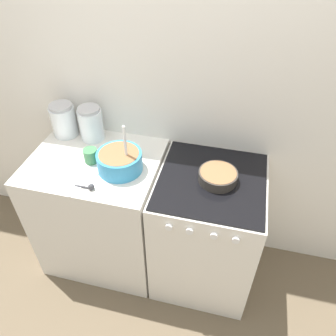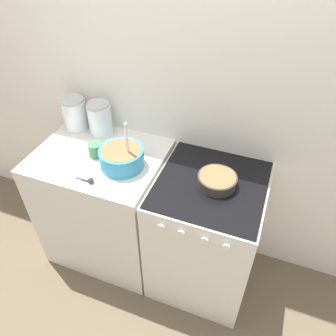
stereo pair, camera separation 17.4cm
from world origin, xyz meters
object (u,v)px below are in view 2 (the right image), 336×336
(storage_jar_middle, at_px, (100,121))
(tin_can, at_px, (95,150))
(stove, at_px, (205,234))
(mixing_bowl, at_px, (122,157))
(baking_pan, at_px, (217,180))
(storage_jar_left, at_px, (75,115))

(storage_jar_middle, distance_m, tin_can, 0.26)
(stove, height_order, mixing_bowl, mixing_bowl)
(baking_pan, height_order, storage_jar_middle, storage_jar_middle)
(storage_jar_middle, xyz_separation_m, tin_can, (0.09, -0.24, -0.05))
(baking_pan, relative_size, storage_jar_left, 0.99)
(tin_can, bearing_deg, baking_pan, 1.39)
(tin_can, bearing_deg, storage_jar_middle, 111.30)
(stove, bearing_deg, mixing_bowl, -176.09)
(storage_jar_middle, height_order, tin_can, storage_jar_middle)
(stove, xyz_separation_m, storage_jar_middle, (-0.83, 0.22, 0.56))
(storage_jar_left, bearing_deg, tin_can, -39.67)
(stove, relative_size, mixing_bowl, 2.97)
(mixing_bowl, distance_m, tin_can, 0.20)
(mixing_bowl, xyz_separation_m, storage_jar_middle, (-0.29, 0.26, 0.03))
(stove, distance_m, tin_can, 0.89)
(mixing_bowl, height_order, tin_can, mixing_bowl)
(storage_jar_left, distance_m, storage_jar_middle, 0.19)
(mixing_bowl, xyz_separation_m, storage_jar_left, (-0.48, 0.26, 0.03))
(storage_jar_left, relative_size, storage_jar_middle, 0.98)
(storage_jar_middle, relative_size, tin_can, 2.46)
(baking_pan, bearing_deg, storage_jar_left, 168.18)
(storage_jar_left, height_order, tin_can, storage_jar_left)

